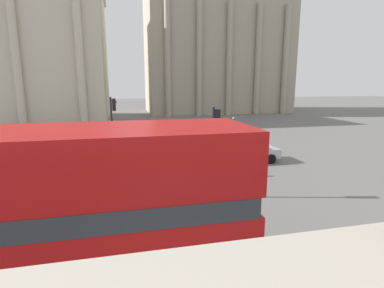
{
  "coord_description": "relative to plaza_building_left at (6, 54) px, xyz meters",
  "views": [
    {
      "loc": [
        -0.89,
        -2.47,
        4.92
      ],
      "look_at": [
        3.19,
        15.06,
        1.28
      ],
      "focal_mm": 28.0,
      "sensor_mm": 36.0,
      "label": 1
    }
  ],
  "objects": [
    {
      "name": "plaza_building_left",
      "position": [
        0.0,
        0.0,
        0.0
      ],
      "size": [
        25.81,
        15.26,
        17.38
      ],
      "color": "beige",
      "rests_on": "ground_plane"
    },
    {
      "name": "plaza_building_right",
      "position": [
        31.11,
        6.92,
        1.59
      ],
      "size": [
        24.62,
        14.38,
        20.57
      ],
      "color": "#A39984",
      "rests_on": "ground_plane"
    },
    {
      "name": "traffic_light_near",
      "position": [
        18.41,
        -33.43,
        -6.11
      ],
      "size": [
        0.42,
        0.24,
        3.96
      ],
      "color": "black",
      "rests_on": "ground_plane"
    },
    {
      "name": "traffic_light_mid",
      "position": [
        14.06,
        -27.54,
        -5.99
      ],
      "size": [
        0.42,
        0.24,
        4.18
      ],
      "color": "black",
      "rests_on": "ground_plane"
    },
    {
      "name": "car_maroon",
      "position": [
        18.04,
        -27.54,
        -8.0
      ],
      "size": [
        4.2,
        1.93,
        1.35
      ],
      "rotation": [
        0.0,
        0.0,
        4.16
      ],
      "color": "black",
      "rests_on": "ground_plane"
    },
    {
      "name": "car_silver",
      "position": [
        22.1,
        -28.02,
        -8.0
      ],
      "size": [
        4.2,
        1.93,
        1.35
      ],
      "rotation": [
        0.0,
        0.0,
        3.88
      ],
      "color": "black",
      "rests_on": "ground_plane"
    },
    {
      "name": "pedestrian_grey",
      "position": [
        12.6,
        -22.81,
        -7.74
      ],
      "size": [
        0.32,
        0.32,
        1.67
      ],
      "rotation": [
        0.0,
        0.0,
        1.76
      ],
      "color": "#282B33",
      "rests_on": "ground_plane"
    },
    {
      "name": "pedestrian_white",
      "position": [
        19.55,
        -30.57,
        -7.75
      ],
      "size": [
        0.32,
        0.32,
        1.65
      ],
      "rotation": [
        0.0,
        0.0,
        3.9
      ],
      "color": "#282B33",
      "rests_on": "ground_plane"
    },
    {
      "name": "pedestrian_red",
      "position": [
        9.01,
        -20.26,
        -7.69
      ],
      "size": [
        0.32,
        0.32,
        1.75
      ],
      "rotation": [
        0.0,
        0.0,
        4.7
      ],
      "color": "#282B33",
      "rests_on": "ground_plane"
    },
    {
      "name": "pedestrian_blue",
      "position": [
        25.49,
        -17.17,
        -7.77
      ],
      "size": [
        0.32,
        0.32,
        1.63
      ],
      "rotation": [
        0.0,
        0.0,
        4.67
      ],
      "color": "#282B33",
      "rests_on": "ground_plane"
    }
  ]
}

